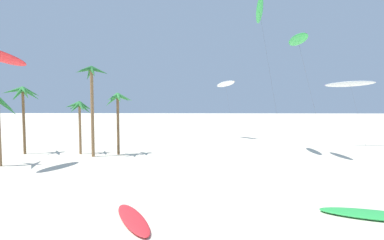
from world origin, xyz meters
TOP-DOWN VIEW (x-y plane):
  - palm_tree_1 at (-23.13, 35.33)m, footprint 4.53×4.33m
  - palm_tree_2 at (-15.97, 35.45)m, footprint 3.35×3.42m
  - palm_tree_3 at (-10.93, 35.13)m, footprint 3.60×3.65m
  - palm_tree_4 at (-13.69, 33.65)m, footprint 4.14×3.98m
  - flying_kite_0 at (6.87, 35.93)m, footprint 3.43×6.93m
  - flying_kite_1 at (21.69, 42.88)m, footprint 7.60×3.71m
  - flying_kite_2 at (3.98, 51.32)m, footprint 3.86×9.18m
  - flying_kite_3 at (10.79, 32.97)m, footprint 2.24×9.09m
  - grounded_kite_0 at (-4.51, 13.53)m, footprint 3.51×5.40m
  - grounded_kite_2 at (9.92, 14.46)m, footprint 6.56×3.50m

SIDE VIEW (x-z plane):
  - grounded_kite_0 at x=-4.51m, z-range 0.00..0.28m
  - grounded_kite_2 at x=9.92m, z-range 0.00..0.29m
  - palm_tree_2 at x=-15.97m, z-range 2.32..9.13m
  - palm_tree_3 at x=-10.93m, z-range 2.64..10.50m
  - palm_tree_1 at x=-23.13m, z-range 2.97..11.65m
  - palm_tree_4 at x=-13.69m, z-range 3.43..14.51m
  - flying_kite_1 at x=21.69m, z-range 4.31..14.30m
  - flying_kite_2 at x=3.98m, z-range 4.46..15.00m
  - flying_kite_3 at x=10.79m, z-range 6.66..21.23m
  - flying_kite_0 at x=6.87m, z-range 8.41..27.74m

